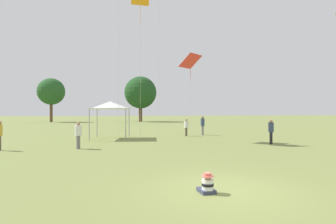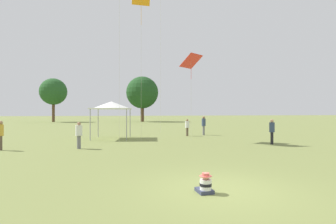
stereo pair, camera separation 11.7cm
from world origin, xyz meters
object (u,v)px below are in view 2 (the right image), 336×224
(person_standing_3, at_px, (1,132))
(distant_tree_0, at_px, (142,93))
(person_standing_1, at_px, (204,124))
(kite_0, at_px, (191,62))
(person_standing_2, at_px, (187,126))
(seated_toddler, at_px, (205,185))
(person_standing_5, at_px, (272,129))
(distant_tree_1, at_px, (53,92))
(canopy_tent, at_px, (111,105))
(person_standing_0, at_px, (79,133))

(person_standing_3, bearing_deg, distant_tree_0, 146.19)
(person_standing_1, xyz_separation_m, distant_tree_0, (-1.35, 36.39, 5.59))
(kite_0, bearing_deg, person_standing_2, -91.66)
(seated_toddler, xyz_separation_m, person_standing_5, (8.21, 9.03, 0.79))
(person_standing_5, distance_m, distant_tree_1, 51.97)
(person_standing_1, height_order, canopy_tent, canopy_tent)
(seated_toddler, relative_size, distant_tree_1, 0.06)
(person_standing_2, bearing_deg, kite_0, 45.78)
(seated_toddler, distance_m, distant_tree_1, 57.63)
(seated_toddler, bearing_deg, kite_0, 71.21)
(seated_toddler, xyz_separation_m, person_standing_2, (4.45, 16.36, 0.68))
(person_standing_0, xyz_separation_m, distant_tree_1, (-10.30, 45.60, 5.76))
(seated_toddler, xyz_separation_m, person_standing_3, (-8.64, 10.08, 0.80))
(person_standing_5, bearing_deg, person_standing_0, 101.43)
(person_standing_3, relative_size, person_standing_5, 0.99)
(distant_tree_1, bearing_deg, kite_0, -67.22)
(person_standing_0, distance_m, person_standing_5, 12.55)
(person_standing_2, relative_size, person_standing_5, 0.91)
(canopy_tent, bearing_deg, kite_0, -28.70)
(person_standing_3, bearing_deg, person_standing_5, 70.03)
(person_standing_1, xyz_separation_m, kite_0, (-2.71, -4.58, 4.92))
(seated_toddler, bearing_deg, person_standing_1, 66.90)
(distant_tree_1, bearing_deg, person_standing_0, -77.27)
(canopy_tent, xyz_separation_m, kite_0, (5.86, -3.21, 3.26))
(person_standing_5, height_order, canopy_tent, canopy_tent)
(distant_tree_0, bearing_deg, person_standing_2, -90.64)
(person_standing_3, distance_m, distant_tree_0, 45.52)
(canopy_tent, bearing_deg, person_standing_3, -139.57)
(person_standing_0, bearing_deg, person_standing_3, -94.69)
(person_standing_3, bearing_deg, kite_0, 83.55)
(person_standing_0, height_order, distant_tree_1, distant_tree_1)
(kite_0, relative_size, distant_tree_0, 0.63)
(person_standing_3, bearing_deg, person_standing_2, 99.21)
(person_standing_0, distance_m, kite_0, 9.63)
(seated_toddler, height_order, distant_tree_0, distant_tree_0)
(person_standing_1, bearing_deg, person_standing_5, -14.46)
(person_standing_0, relative_size, distant_tree_0, 0.15)
(kite_0, bearing_deg, person_standing_0, 28.62)
(person_standing_3, distance_m, kite_0, 13.29)
(person_standing_3, xyz_separation_m, canopy_tent, (6.27, 5.35, 1.71))
(person_standing_5, xyz_separation_m, distant_tree_0, (-3.35, 44.15, 5.64))
(person_standing_1, xyz_separation_m, canopy_tent, (-8.57, -1.37, 1.66))
(canopy_tent, bearing_deg, distant_tree_0, 79.17)
(seated_toddler, distance_m, distant_tree_0, 53.79)
(seated_toddler, height_order, person_standing_0, person_standing_0)
(person_standing_1, xyz_separation_m, person_standing_3, (-14.85, -6.71, -0.05))
(person_standing_0, height_order, person_standing_2, person_standing_0)
(person_standing_0, bearing_deg, person_standing_5, 86.06)
(seated_toddler, xyz_separation_m, distant_tree_1, (-14.62, 55.37, 6.47))
(person_standing_3, distance_m, canopy_tent, 8.42)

